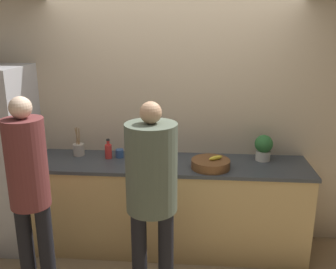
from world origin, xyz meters
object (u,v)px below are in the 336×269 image
at_px(utensil_crock, 79,149).
at_px(cup_blue, 120,153).
at_px(person_left, 29,184).
at_px(person_center, 152,182).
at_px(fruit_bowl, 211,164).
at_px(potted_plant, 264,147).
at_px(bottle_red, 108,151).

xyz_separation_m(utensil_crock, cup_blue, (0.44, -0.03, -0.03)).
bearing_deg(person_left, person_center, 2.60).
relative_size(person_left, fruit_bowl, 4.72).
height_order(person_left, utensil_crock, person_left).
relative_size(person_center, fruit_bowl, 4.64).
xyz_separation_m(utensil_crock, potted_plant, (1.90, 0.01, 0.07)).
relative_size(utensil_crock, bottle_red, 1.46).
xyz_separation_m(fruit_bowl, utensil_crock, (-1.37, 0.26, 0.02)).
bearing_deg(utensil_crock, person_center, -45.08).
bearing_deg(bottle_red, potted_plant, 2.62).
distance_m(utensil_crock, potted_plant, 1.90).
xyz_separation_m(person_left, cup_blue, (0.55, 0.90, -0.03)).
bearing_deg(person_center, utensil_crock, 134.92).
xyz_separation_m(person_center, fruit_bowl, (0.49, 0.63, -0.06)).
distance_m(utensil_crock, cup_blue, 0.44).
bearing_deg(person_center, person_left, -177.40).
xyz_separation_m(person_left, potted_plant, (2.01, 0.94, 0.07)).
distance_m(person_left, cup_blue, 1.06).
bearing_deg(cup_blue, potted_plant, 1.36).
relative_size(utensil_crock, cup_blue, 3.56).
xyz_separation_m(person_center, cup_blue, (-0.44, 0.86, -0.07)).
xyz_separation_m(bottle_red, potted_plant, (1.57, 0.07, 0.06)).
distance_m(cup_blue, potted_plant, 1.46).
bearing_deg(bottle_red, utensil_crock, 169.25).
bearing_deg(bottle_red, person_left, -117.29).
xyz_separation_m(utensil_crock, bottle_red, (0.33, -0.06, 0.01)).
height_order(utensil_crock, bottle_red, utensil_crock).
distance_m(person_left, utensil_crock, 0.93).
relative_size(person_center, bottle_red, 8.39).
bearing_deg(cup_blue, fruit_bowl, -13.89).
relative_size(cup_blue, potted_plant, 0.32).
distance_m(bottle_red, potted_plant, 1.57).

